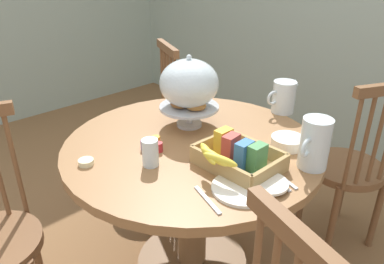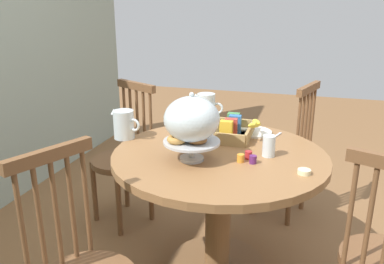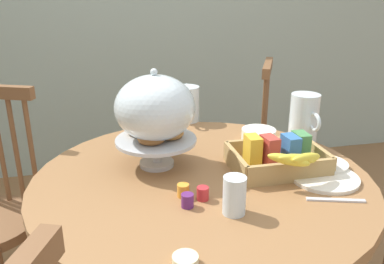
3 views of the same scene
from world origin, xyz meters
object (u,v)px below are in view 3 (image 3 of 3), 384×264
butter_dish (186,260)px  windsor_chair_far_side (237,155)px  cereal_basket (279,157)px  cereal_bowl (259,134)px  china_plate_large (324,178)px  orange_juice_pitcher (304,121)px  milk_pitcher (187,105)px  drinking_glass (234,195)px  dining_table (201,234)px  china_plate_small (326,164)px  pastry_stand_with_dome (155,111)px

butter_dish → windsor_chair_far_side: bearing=65.5°
cereal_basket → cereal_bowl: (0.04, 0.29, -0.02)m
china_plate_large → butter_dish: (-0.53, -0.31, 0.01)m
windsor_chair_far_side → cereal_basket: 0.86m
orange_juice_pitcher → cereal_bowl: orange_juice_pitcher is taller
milk_pitcher → drinking_glass: bearing=-93.0°
milk_pitcher → china_plate_large: 0.77m
drinking_glass → butter_dish: drinking_glass is taller
milk_pitcher → cereal_bowl: size_ratio=1.42×
dining_table → cereal_basket: (0.27, -0.02, 0.28)m
cereal_bowl → butter_dish: 0.83m
windsor_chair_far_side → orange_juice_pitcher: windsor_chair_far_side is taller
cereal_bowl → orange_juice_pitcher: bearing=-24.5°
butter_dish → china_plate_small: bearing=33.9°
milk_pitcher → cereal_bowl: 0.39m
dining_table → milk_pitcher: milk_pitcher is taller
china_plate_large → drinking_glass: bearing=-159.9°
orange_juice_pitcher → butter_dish: size_ratio=3.36×
pastry_stand_with_dome → butter_dish: (-0.01, -0.54, -0.19)m
china_plate_large → china_plate_small: china_plate_small is taller
pastry_stand_with_dome → cereal_basket: bearing=-18.0°
windsor_chair_far_side → cereal_basket: size_ratio=3.09×
china_plate_small → cereal_bowl: bearing=111.6°
pastry_stand_with_dome → cereal_bowl: bearing=19.6°
cereal_basket → cereal_bowl: bearing=81.6°
windsor_chair_far_side → pastry_stand_with_dome: 0.97m
dining_table → cereal_bowl: size_ratio=8.00×
drinking_glass → china_plate_large: bearing=20.1°
orange_juice_pitcher → butter_dish: orange_juice_pitcher is taller
dining_table → pastry_stand_with_dome: pastry_stand_with_dome is taller
cereal_basket → butter_dish: 0.58m
china_plate_large → drinking_glass: drinking_glass is taller
butter_dish → milk_pitcher: bearing=77.9°
windsor_chair_far_side → china_plate_large: windsor_chair_far_side is taller
orange_juice_pitcher → milk_pitcher: size_ratio=1.01×
orange_juice_pitcher → china_plate_small: bearing=-98.1°
china_plate_large → pastry_stand_with_dome: bearing=156.2°
china_plate_large → cereal_bowl: cereal_bowl is taller
dining_table → milk_pitcher: (0.07, 0.58, 0.30)m
cereal_basket → butter_dish: cereal_basket is taller
windsor_chair_far_side → china_plate_small: 0.86m
china_plate_large → china_plate_small: (0.05, 0.08, 0.01)m
cereal_basket → drinking_glass: (-0.24, -0.23, 0.01)m
orange_juice_pitcher → china_plate_large: orange_juice_pitcher is taller
cereal_basket → butter_dish: (-0.41, -0.41, -0.04)m
dining_table → china_plate_large: 0.46m
windsor_chair_far_side → butter_dish: (-0.54, -1.19, 0.30)m
drinking_glass → windsor_chair_far_side: bearing=69.9°
windsor_chair_far_side → cereal_bowl: bearing=-100.4°
dining_table → windsor_chair_far_side: windsor_chair_far_side is taller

